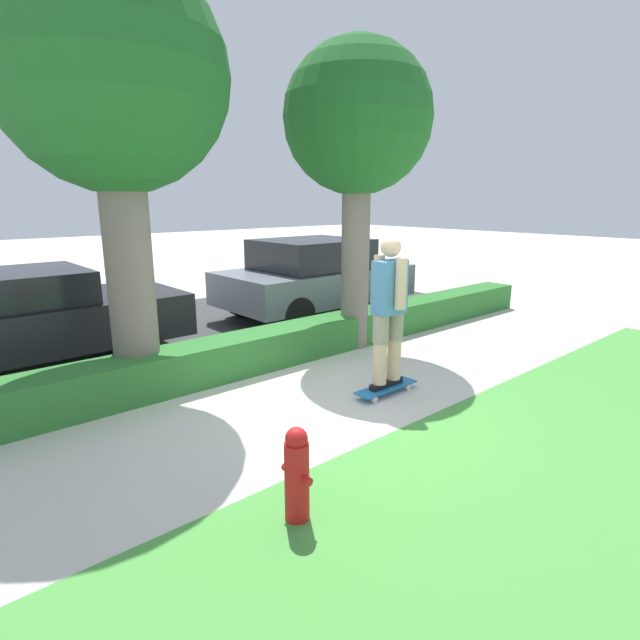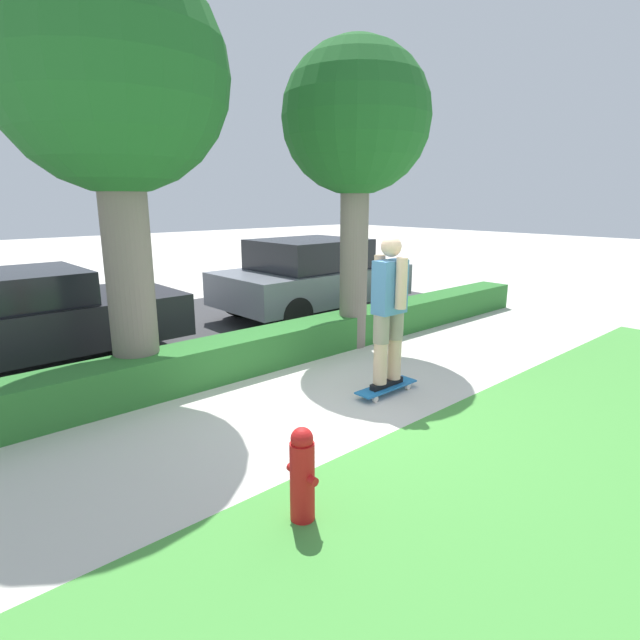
{
  "view_description": "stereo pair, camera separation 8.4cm",
  "coord_description": "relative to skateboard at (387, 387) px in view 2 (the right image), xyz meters",
  "views": [
    {
      "loc": [
        -3.8,
        -4.06,
        2.33
      ],
      "look_at": [
        0.22,
        0.6,
        0.83
      ],
      "focal_mm": 28.0,
      "sensor_mm": 36.0,
      "label": 1
    },
    {
      "loc": [
        -3.86,
        -4.01,
        2.33
      ],
      "look_at": [
        0.22,
        0.6,
        0.83
      ],
      "focal_mm": 28.0,
      "sensor_mm": 36.0,
      "label": 2
    }
  ],
  "objects": [
    {
      "name": "ground_plane",
      "position": [
        -0.56,
        0.25,
        -0.08
      ],
      "size": [
        60.0,
        60.0,
        0.0
      ],
      "primitive_type": "plane",
      "color": "beige"
    },
    {
      "name": "grass_lawn_strip",
      "position": [
        -0.56,
        -2.75,
        -0.07
      ],
      "size": [
        12.66,
        4.0,
        0.01
      ],
      "color": "#47933D",
      "rests_on": "ground_plane"
    },
    {
      "name": "street_asphalt",
      "position": [
        -0.56,
        4.45,
        -0.07
      ],
      "size": [
        12.66,
        5.0,
        0.01
      ],
      "color": "#38383A",
      "rests_on": "ground_plane"
    },
    {
      "name": "hedge_row",
      "position": [
        -0.56,
        1.85,
        0.18
      ],
      "size": [
        12.66,
        0.6,
        0.51
      ],
      "color": "#2D702D",
      "rests_on": "ground_plane"
    },
    {
      "name": "skateboard",
      "position": [
        0.0,
        0.0,
        0.0
      ],
      "size": [
        0.89,
        0.24,
        0.1
      ],
      "color": "#1E6BAD",
      "rests_on": "ground_plane"
    },
    {
      "name": "skater_person",
      "position": [
        0.0,
        0.0,
        0.99
      ],
      "size": [
        0.52,
        0.47,
        1.82
      ],
      "color": "black",
      "rests_on": "skateboard"
    },
    {
      "name": "tree_near",
      "position": [
        -2.24,
        2.07,
        3.45
      ],
      "size": [
        2.54,
        2.54,
        4.91
      ],
      "color": "#70665B",
      "rests_on": "ground_plane"
    },
    {
      "name": "tree_mid",
      "position": [
        1.17,
        1.75,
        3.31
      ],
      "size": [
        2.21,
        2.21,
        4.59
      ],
      "color": "#70665B",
      "rests_on": "ground_plane"
    },
    {
      "name": "parked_car_middle",
      "position": [
        2.1,
        3.84,
        0.72
      ],
      "size": [
        3.94,
        2.05,
        1.55
      ],
      "rotation": [
        0.0,
        0.0,
        0.01
      ],
      "color": "slate",
      "rests_on": "ground_plane"
    },
    {
      "name": "fire_hydrant",
      "position": [
        -2.35,
        -1.22,
        0.29
      ],
      "size": [
        0.18,
        0.3,
        0.74
      ],
      "color": "red",
      "rests_on": "ground_plane"
    }
  ]
}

